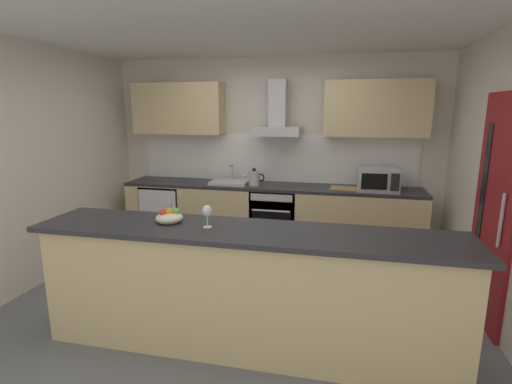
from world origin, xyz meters
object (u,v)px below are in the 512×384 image
kettle (254,178)px  fruit_bowl (169,217)px  refrigerator (167,213)px  chopping_board (344,188)px  oven (275,217)px  range_hood (278,118)px  wine_glass (207,212)px  microwave (378,179)px  sink (230,182)px

kettle → fruit_bowl: bearing=-95.4°
refrigerator → chopping_board: chopping_board is taller
oven → chopping_board: (0.90, -0.02, 0.45)m
refrigerator → range_hood: (1.59, 0.13, 1.36)m
refrigerator → wine_glass: (1.45, -2.27, 0.70)m
oven → wine_glass: wine_glass is taller
kettle → range_hood: (0.28, 0.16, 0.78)m
microwave → kettle: size_ratio=1.73×
refrigerator → chopping_board: (2.49, -0.02, 0.49)m
refrigerator → range_hood: size_ratio=1.18×
microwave → chopping_board: size_ratio=1.47×
wine_glass → refrigerator: bearing=122.6°
sink → microwave: bearing=-1.1°
kettle → range_hood: bearing=29.9°
refrigerator → sink: sink is taller
oven → fruit_bowl: 2.33m
kettle → microwave: bearing=0.2°
refrigerator → range_hood: range_hood is taller
microwave → sink: bearing=178.9°
sink → fruit_bowl: size_ratio=2.27×
oven → sink: (-0.63, 0.01, 0.47)m
chopping_board → refrigerator: bearing=179.5°
fruit_bowl → kettle: bearing=84.6°
wine_glass → fruit_bowl: bearing=168.9°
kettle → wine_glass: (0.15, -2.24, 0.12)m
microwave → range_hood: size_ratio=0.69×
kettle → sink: bearing=172.7°
sink → wine_glass: wine_glass is taller
oven → range_hood: (-0.00, 0.13, 1.33)m
microwave → fruit_bowl: 2.82m
oven → refrigerator: 1.59m
oven → range_hood: bearing=90.0°
refrigerator → chopping_board: bearing=-0.5°
refrigerator → wine_glass: 2.79m
refrigerator → sink: 1.08m
microwave → oven: bearing=178.8°
range_hood → fruit_bowl: (-0.49, -2.33, -0.74)m
microwave → sink: 1.95m
sink → kettle: 0.36m
refrigerator → range_hood: 2.10m
fruit_bowl → refrigerator: bearing=116.6°
range_hood → refrigerator: bearing=-175.3°
sink → range_hood: 1.07m
microwave → fruit_bowl: size_ratio=2.27×
refrigerator → microwave: size_ratio=1.70×
kettle → range_hood: range_hood is taller
refrigerator → kettle: bearing=-1.4°
refrigerator → microwave: microwave is taller
kettle → chopping_board: size_ratio=0.85×
range_hood → wine_glass: bearing=-93.3°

